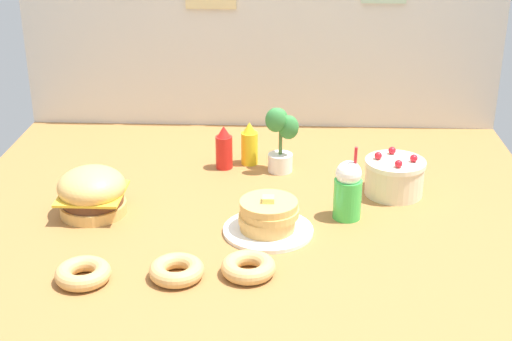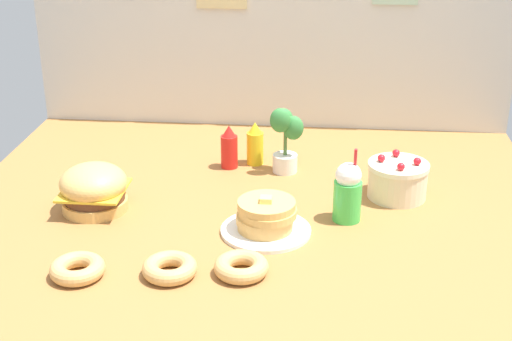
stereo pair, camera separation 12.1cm
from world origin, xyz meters
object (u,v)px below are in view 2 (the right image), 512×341
at_px(mustard_bottle, 255,145).
at_px(layer_cake, 398,180).
at_px(ketchup_bottle, 229,148).
at_px(donut_vanilla, 241,266).
at_px(burger, 94,189).
at_px(donut_chocolate, 170,268).
at_px(donut_pink_glaze, 77,268).
at_px(pancake_stack, 266,219).
at_px(cream_soda_cup, 348,192).
at_px(potted_plant, 285,137).

bearing_deg(mustard_bottle, layer_cake, -25.85).
bearing_deg(ketchup_bottle, donut_vanilla, -80.16).
height_order(burger, donut_chocolate, burger).
height_order(ketchup_bottle, donut_pink_glaze, ketchup_bottle).
height_order(pancake_stack, cream_soda_cup, cream_soda_cup).
relative_size(donut_pink_glaze, donut_chocolate, 1.00).
bearing_deg(burger, potted_plant, 31.99).
distance_m(mustard_bottle, donut_vanilla, 0.88).
relative_size(ketchup_bottle, potted_plant, 0.66).
height_order(burger, ketchup_bottle, ketchup_bottle).
height_order(mustard_bottle, cream_soda_cup, cream_soda_cup).
distance_m(pancake_stack, potted_plant, 0.54).
bearing_deg(potted_plant, pancake_stack, -93.55).
bearing_deg(burger, layer_cake, 11.02).
xyz_separation_m(mustard_bottle, donut_pink_glaze, (-0.45, -0.94, -0.06)).
distance_m(pancake_stack, donut_chocolate, 0.41).
bearing_deg(donut_chocolate, burger, 130.43).
xyz_separation_m(donut_pink_glaze, potted_plant, (0.58, 0.86, 0.12)).
xyz_separation_m(pancake_stack, cream_soda_cup, (0.27, 0.12, 0.06)).
bearing_deg(layer_cake, pancake_stack, -144.71).
height_order(layer_cake, potted_plant, potted_plant).
bearing_deg(burger, ketchup_bottle, 45.18).
bearing_deg(potted_plant, donut_chocolate, -109.83).
relative_size(ketchup_bottle, donut_chocolate, 1.08).
distance_m(donut_pink_glaze, donut_vanilla, 0.50).
bearing_deg(layer_cake, mustard_bottle, 154.15).
distance_m(pancake_stack, ketchup_bottle, 0.58).
bearing_deg(cream_soda_cup, pancake_stack, -156.05).
bearing_deg(potted_plant, burger, -148.01).
bearing_deg(mustard_bottle, pancake_stack, -80.95).
xyz_separation_m(ketchup_bottle, cream_soda_cup, (0.47, -0.43, 0.02)).
bearing_deg(ketchup_bottle, burger, -134.82).
bearing_deg(pancake_stack, donut_vanilla, -100.64).
bearing_deg(mustard_bottle, potted_plant, -28.89).
bearing_deg(ketchup_bottle, donut_chocolate, -94.82).
bearing_deg(donut_chocolate, cream_soda_cup, 38.31).
height_order(ketchup_bottle, donut_chocolate, ketchup_bottle).
bearing_deg(layer_cake, donut_vanilla, -130.38).
relative_size(cream_soda_cup, donut_chocolate, 1.61).
bearing_deg(mustard_bottle, donut_vanilla, -87.19).
bearing_deg(cream_soda_cup, mustard_bottle, 127.72).
relative_size(layer_cake, ketchup_bottle, 1.25).
relative_size(burger, cream_soda_cup, 0.88).
bearing_deg(potted_plant, donut_pink_glaze, -123.80).
bearing_deg(layer_cake, burger, -168.98).
height_order(ketchup_bottle, cream_soda_cup, cream_soda_cup).
bearing_deg(ketchup_bottle, potted_plant, -5.48).
relative_size(cream_soda_cup, donut_vanilla, 1.61).
bearing_deg(ketchup_bottle, layer_cake, -18.61).
distance_m(pancake_stack, mustard_bottle, 0.61).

